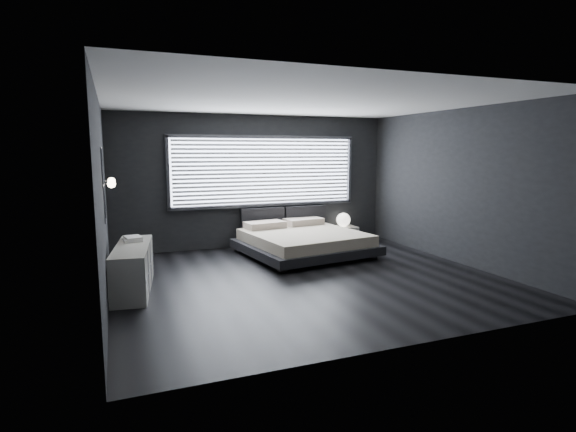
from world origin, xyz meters
name	(u,v)px	position (x,y,z in m)	size (l,w,h in m)	color
room	(307,192)	(0.00, 0.00, 1.40)	(6.04, 6.00, 2.80)	black
window	(266,171)	(0.20, 2.70, 1.61)	(4.14, 0.09, 1.52)	white
headboard	(284,219)	(0.60, 2.64, 0.57)	(1.96, 0.16, 0.52)	black
sconce_near	(111,184)	(-2.88, 0.05, 1.60)	(0.18, 0.11, 0.11)	silver
sconce_far	(111,181)	(-2.88, 0.65, 1.60)	(0.18, 0.11, 0.11)	silver
wall_art_upper	(102,167)	(-2.98, -0.55, 1.85)	(0.01, 0.48, 0.48)	#47474C
wall_art_lower	(104,203)	(-2.98, -0.30, 1.38)	(0.01, 0.48, 0.48)	#47474C
bed	(303,241)	(0.60, 1.54, 0.28)	(2.58, 2.49, 0.59)	black
nightstand	(343,233)	(2.01, 2.50, 0.17)	(0.57, 0.47, 0.33)	silver
orb_lamp	(343,220)	(1.99, 2.48, 0.49)	(0.32, 0.32, 0.32)	white
dresser	(133,268)	(-2.65, 0.33, 0.34)	(0.69, 1.73, 0.67)	silver
book_stack	(133,239)	(-2.63, 0.69, 0.71)	(0.30, 0.38, 0.07)	silver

